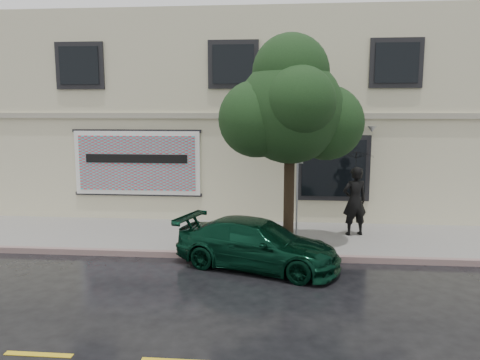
{
  "coord_description": "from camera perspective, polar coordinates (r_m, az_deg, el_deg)",
  "views": [
    {
      "loc": [
        1.56,
        -10.02,
        3.82
      ],
      "look_at": [
        0.46,
        2.2,
        1.95
      ],
      "focal_mm": 35.0,
      "sensor_mm": 36.0,
      "label": 1
    }
  ],
  "objects": [
    {
      "name": "ground",
      "position": [
        10.84,
        -3.55,
        -11.97
      ],
      "size": [
        90.0,
        90.0,
        0.0
      ],
      "primitive_type": "plane",
      "color": "black",
      "rests_on": "ground"
    },
    {
      "name": "sidewalk",
      "position": [
        13.88,
        -1.52,
        -6.98
      ],
      "size": [
        20.0,
        3.5,
        0.15
      ],
      "primitive_type": "cube",
      "color": "gray",
      "rests_on": "ground"
    },
    {
      "name": "curb",
      "position": [
        12.21,
        -2.48,
        -9.18
      ],
      "size": [
        20.0,
        0.18,
        0.16
      ],
      "primitive_type": "cube",
      "color": "slate",
      "rests_on": "ground"
    },
    {
      "name": "building",
      "position": [
        19.08,
        0.46,
        7.72
      ],
      "size": [
        20.0,
        8.12,
        7.0
      ],
      "color": "beige",
      "rests_on": "ground"
    },
    {
      "name": "billboard",
      "position": [
        15.78,
        -12.46,
        2.05
      ],
      "size": [
        4.3,
        0.16,
        2.2
      ],
      "color": "white",
      "rests_on": "ground"
    },
    {
      "name": "car",
      "position": [
        11.41,
        2.13,
        -7.8
      ],
      "size": [
        4.37,
        2.98,
        1.17
      ],
      "primitive_type": "imported",
      "rotation": [
        0.0,
        0.0,
        1.24
      ],
      "color": "black",
      "rests_on": "ground"
    },
    {
      "name": "pedestrian",
      "position": [
        14.02,
        13.8,
        -2.51
      ],
      "size": [
        0.84,
        0.67,
        2.02
      ],
      "primitive_type": "imported",
      "rotation": [
        0.0,
        0.0,
        3.43
      ],
      "color": "black",
      "rests_on": "sidewalk"
    },
    {
      "name": "umbrella",
      "position": [
        13.82,
        14.01,
        3.21
      ],
      "size": [
        1.19,
        1.19,
        0.8
      ],
      "primitive_type": "imported",
      "rotation": [
        0.0,
        0.0,
        -0.11
      ],
      "color": "black",
      "rests_on": "pedestrian"
    },
    {
      "name": "street_tree",
      "position": [
        12.22,
        6.14,
        8.32
      ],
      "size": [
        2.74,
        2.74,
        4.99
      ],
      "color": "black",
      "rests_on": "sidewalk"
    },
    {
      "name": "sign_pole",
      "position": [
        13.39,
        6.99,
        -0.43
      ],
      "size": [
        0.3,
        0.14,
        2.61
      ],
      "rotation": [
        0.0,
        0.0,
        -0.4
      ],
      "color": "gray",
      "rests_on": "sidewalk"
    }
  ]
}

